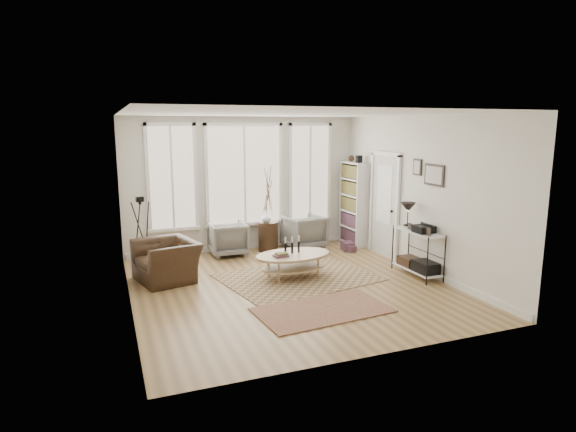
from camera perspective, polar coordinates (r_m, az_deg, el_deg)
name	(u,v)px	position (r m, az deg, el deg)	size (l,w,h in m)	color
room	(290,203)	(8.03, 0.27, 1.49)	(5.50, 5.54, 2.90)	#A27D4C
bay_window	(245,177)	(10.53, -5.17, 4.64)	(4.14, 0.12, 2.24)	tan
door	(385,203)	(10.22, 11.37, 1.54)	(0.09, 1.06, 2.22)	silver
bookcase	(354,203)	(11.09, 7.79, 1.48)	(0.31, 0.85, 2.06)	white
low_shelf	(417,248)	(9.07, 15.09, -3.72)	(0.38, 1.08, 1.30)	white
wall_art	(430,173)	(8.98, 16.44, 4.93)	(0.04, 0.88, 0.44)	black
rug_main	(298,277)	(8.77, 1.22, -7.27)	(2.61, 1.96, 0.01)	brown
rug_runner	(323,310)	(7.30, 4.14, -11.02)	(1.96, 1.09, 0.01)	maroon
coffee_table	(293,259)	(8.67, 0.58, -5.14)	(1.47, 1.00, 0.64)	tan
armchair_left	(228,239)	(10.26, -7.15, -2.71)	(0.74, 0.77, 0.70)	gray
armchair_right	(303,232)	(10.75, 1.84, -1.88)	(0.80, 0.82, 0.74)	gray
side_table	(268,212)	(10.40, -2.39, 0.51)	(0.43, 0.43, 1.82)	#332114
vase	(266,217)	(10.38, -2.60, -0.15)	(0.22, 0.22, 0.23)	silver
accent_chair	(167,261)	(8.80, -14.17, -5.17)	(0.95, 1.09, 0.71)	#332114
tripod_camera	(142,235)	(9.72, -16.94, -2.14)	(0.48, 0.48, 1.37)	black
book_stack_near	(347,246)	(10.68, 7.06, -3.57)	(0.23, 0.29, 0.19)	maroon
book_stack_far	(350,249)	(10.57, 7.40, -3.86)	(0.17, 0.22, 0.14)	maroon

